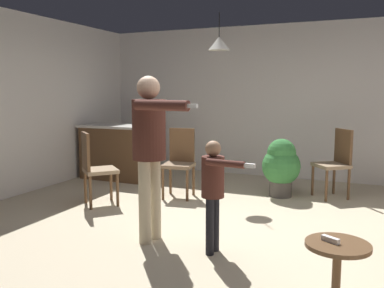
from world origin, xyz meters
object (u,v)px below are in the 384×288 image
(dining_chair_by_counter, at_px, (336,160))
(dining_chair_near_wall, at_px, (180,160))
(spare_remote_on_table, at_px, (330,239))
(dining_chair_centre_back, at_px, (95,166))
(kitchen_counter, at_px, (117,152))
(person_child, at_px, (214,184))
(person_adult, at_px, (150,140))
(potted_plant_corner, at_px, (281,165))
(side_table_by_couch, at_px, (337,270))

(dining_chair_by_counter, bearing_deg, dining_chair_near_wall, 73.55)
(dining_chair_by_counter, relative_size, spare_remote_on_table, 7.69)
(dining_chair_near_wall, relative_size, dining_chair_centre_back, 1.00)
(kitchen_counter, height_order, person_child, person_child)
(spare_remote_on_table, bearing_deg, person_adult, 157.58)
(dining_chair_centre_back, bearing_deg, person_adult, 8.80)
(potted_plant_corner, bearing_deg, person_child, -94.02)
(side_table_by_couch, xyz_separation_m, spare_remote_on_table, (-0.05, 0.00, 0.21))
(side_table_by_couch, xyz_separation_m, person_child, (-1.16, 0.70, 0.35))
(dining_chair_by_counter, relative_size, dining_chair_near_wall, 1.00)
(dining_chair_centre_back, relative_size, potted_plant_corner, 1.17)
(kitchen_counter, height_order, dining_chair_by_counter, dining_chair_by_counter)
(potted_plant_corner, bearing_deg, kitchen_counter, 177.59)
(dining_chair_by_counter, xyz_separation_m, dining_chair_near_wall, (-2.11, -0.83, 0.00))
(dining_chair_centre_back, bearing_deg, potted_plant_corner, 75.61)
(side_table_by_couch, bearing_deg, spare_remote_on_table, 179.25)
(kitchen_counter, height_order, potted_plant_corner, kitchen_counter)
(dining_chair_near_wall, bearing_deg, kitchen_counter, -33.01)
(kitchen_counter, height_order, spare_remote_on_table, kitchen_counter)
(dining_chair_near_wall, distance_m, spare_remote_on_table, 3.43)
(side_table_by_couch, relative_size, person_child, 0.48)
(person_child, xyz_separation_m, dining_chair_centre_back, (-2.04, 0.92, -0.13))
(dining_chair_by_counter, distance_m, spare_remote_on_table, 3.37)
(person_adult, relative_size, person_child, 1.56)
(dining_chair_near_wall, bearing_deg, side_table_by_couch, 124.37)
(person_child, xyz_separation_m, dining_chair_by_counter, (0.90, 2.66, -0.13))
(person_child, bearing_deg, person_adult, -88.21)
(dining_chair_near_wall, xyz_separation_m, potted_plant_corner, (1.37, 0.57, -0.07))
(side_table_by_couch, bearing_deg, dining_chair_centre_back, 153.11)
(person_child, bearing_deg, potted_plant_corner, -178.52)
(kitchen_counter, distance_m, spare_remote_on_table, 5.03)
(dining_chair_by_counter, bearing_deg, spare_remote_on_table, 145.53)
(side_table_by_couch, bearing_deg, dining_chair_near_wall, 133.11)
(kitchen_counter, bearing_deg, person_adult, -50.45)
(side_table_by_couch, height_order, person_child, person_child)
(side_table_by_couch, height_order, spare_remote_on_table, spare_remote_on_table)
(person_child, relative_size, dining_chair_near_wall, 1.09)
(person_child, height_order, dining_chair_by_counter, person_child)
(dining_chair_centre_back, bearing_deg, person_child, 17.68)
(kitchen_counter, height_order, side_table_by_couch, kitchen_counter)
(kitchen_counter, xyz_separation_m, side_table_by_couch, (3.91, -3.22, -0.15))
(dining_chair_by_counter, distance_m, dining_chair_near_wall, 2.26)
(side_table_by_couch, relative_size, dining_chair_by_counter, 0.52)
(person_adult, height_order, spare_remote_on_table, person_adult)
(person_adult, xyz_separation_m, potted_plant_corner, (0.87, 2.35, -0.58))
(dining_chair_by_counter, distance_m, potted_plant_corner, 0.78)
(person_adult, relative_size, dining_chair_centre_back, 1.70)
(dining_chair_near_wall, height_order, dining_chair_centre_back, same)
(kitchen_counter, bearing_deg, potted_plant_corner, -2.41)
(side_table_by_couch, xyz_separation_m, potted_plant_corner, (-1.00, 3.10, 0.14))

